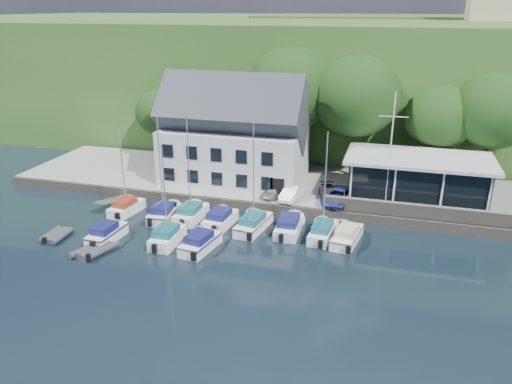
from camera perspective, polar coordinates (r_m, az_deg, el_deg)
ground at (r=36.22m, az=0.03°, el=-9.41°), size 180.00×180.00×0.00m
quay at (r=51.54m, az=5.36°, el=0.53°), size 60.00×13.00×1.00m
quay_face at (r=45.59m, az=3.81°, el=-2.17°), size 60.00×0.30×1.00m
hillside at (r=93.11m, az=10.85°, el=14.03°), size 160.00×75.00×16.00m
field_patch at (r=100.18m, az=16.46°, el=18.71°), size 50.00×30.00×0.30m
harbor_building at (r=50.83m, az=-2.49°, el=6.04°), size 14.40×8.20×8.70m
club_pavilion at (r=48.62m, az=17.95°, el=1.52°), size 13.20×7.20×4.10m
seawall at (r=44.86m, az=19.12°, el=-2.20°), size 18.00×0.50×1.20m
gangway at (r=49.91m, az=-15.56°, el=-1.47°), size 1.20×6.00×1.40m
car_silver at (r=47.35m, az=2.05°, el=0.14°), size 2.37×3.59×1.14m
car_white at (r=46.87m, az=4.08°, el=-0.03°), size 1.84×4.03×1.28m
car_dgrey at (r=47.20m, az=8.23°, el=-0.14°), size 2.43×4.16×1.13m
car_blue at (r=46.36m, az=9.38°, el=-0.42°), size 2.24×4.32×1.41m
flagpole at (r=44.84m, az=15.08°, el=4.43°), size 2.48×0.20×10.34m
tree_0 at (r=60.24m, az=-10.79°, el=7.67°), size 5.84×5.84×7.99m
tree_1 at (r=57.43m, az=-5.98°, el=8.19°), size 7.13×7.13×9.74m
tree_2 at (r=54.41m, az=3.99°, el=9.38°), size 9.60×9.60×13.12m
tree_3 at (r=53.03m, az=11.24°, el=8.42°), size 9.19×9.19×12.55m
tree_4 at (r=53.99m, az=20.05°, el=6.25°), size 7.13×7.13×9.75m
tree_5 at (r=54.31m, az=25.18°, el=6.38°), size 8.15×8.15×11.14m
boat_r1_0 at (r=46.32m, az=-15.01°, el=2.76°), size 2.53×5.70×8.95m
boat_r1_1 at (r=44.13m, az=-10.86°, el=2.37°), size 2.88×5.80×9.17m
boat_r1_2 at (r=43.84m, az=-7.66°, el=2.25°), size 2.30×5.99×8.89m
boat_r1_3 at (r=43.56m, az=-4.09°, el=-2.93°), size 2.53×5.81×1.53m
boat_r1_4 at (r=41.23m, az=-0.29°, el=1.38°), size 2.88×6.89×9.08m
boat_r1_5 at (r=42.38m, az=3.81°, el=-3.66°), size 2.32×6.63×1.47m
boat_r1_6 at (r=40.31m, az=7.89°, el=0.40°), size 2.29×6.46×8.66m
boat_r1_7 at (r=41.16m, az=10.36°, el=-4.75°), size 2.81×6.56×1.45m
boat_r2_0 at (r=42.59m, az=-16.71°, el=-4.39°), size 2.07×5.76×1.50m
boat_r2_1 at (r=39.50m, az=-10.43°, el=0.19°), size 2.09×5.78×9.13m
boat_r2_2 at (r=39.57m, az=-6.38°, el=-5.57°), size 2.85×6.10×1.50m
dinghy_0 at (r=44.51m, az=-21.88°, el=-4.53°), size 1.89×2.98×0.67m
dinghy_1 at (r=40.85m, az=-18.02°, el=-6.22°), size 2.85×3.70×0.76m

